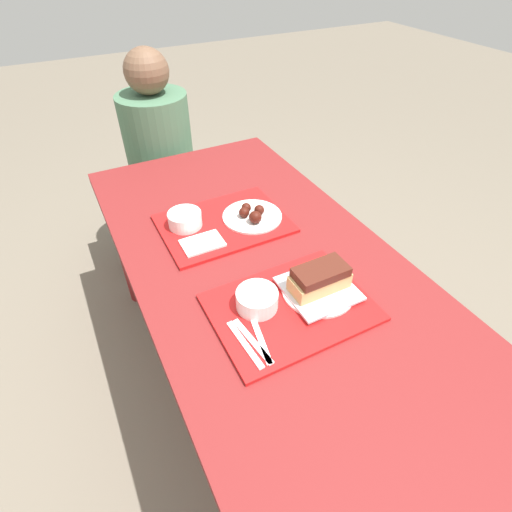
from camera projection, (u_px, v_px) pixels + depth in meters
name	position (u px, v px, depth m)	size (l,w,h in m)	color
ground_plane	(263.00, 385.00, 1.76)	(12.00, 12.00, 0.00)	#706656
picnic_table	(265.00, 281.00, 1.35)	(0.83, 1.73, 0.72)	maroon
picnic_bench_far	(173.00, 193.00, 2.24)	(0.79, 0.28, 0.47)	maroon
tray_near	(291.00, 307.00, 1.13)	(0.45, 0.33, 0.01)	red
tray_far	(224.00, 224.00, 1.44)	(0.45, 0.33, 0.01)	red
bowl_coleslaw_near	(257.00, 299.00, 1.11)	(0.12, 0.12, 0.05)	white
brisket_sandwich_plate	(319.00, 283.00, 1.15)	(0.21, 0.21, 0.09)	white
plastic_fork_near	(253.00, 341.00, 1.03)	(0.04, 0.17, 0.00)	white
plastic_knife_near	(260.00, 338.00, 1.04)	(0.05, 0.17, 0.00)	white
plastic_spoon_near	(245.00, 344.00, 1.03)	(0.03, 0.17, 0.00)	white
bowl_coleslaw_far	(185.00, 219.00, 1.41)	(0.12, 0.12, 0.05)	white
wings_plate_far	(252.00, 215.00, 1.45)	(0.22, 0.22, 0.05)	white
napkin_far	(202.00, 243.00, 1.34)	(0.14, 0.10, 0.01)	white
person_seated_across	(157.00, 133.00, 2.00)	(0.34, 0.34, 0.68)	#477051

